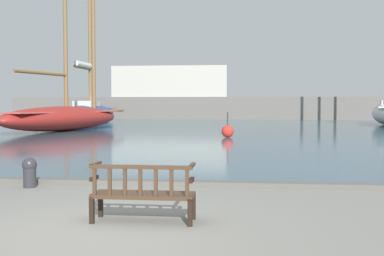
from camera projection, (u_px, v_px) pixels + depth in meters
ground_plane at (103, 230)px, 7.06m from camera, size 160.00×160.00×0.00m
harbor_water at (224, 121)px, 50.75m from camera, size 100.00×80.00×0.08m
quay_edge_kerb at (153, 183)px, 10.88m from camera, size 40.00×0.30×0.12m
park_bench at (143, 192)px, 7.51m from camera, size 1.60×0.53×0.92m
sailboat_centre_channel at (64, 115)px, 31.61m from camera, size 6.03×12.71×13.97m
sailboat_distant_harbor at (89, 110)px, 47.90m from camera, size 3.76×11.39×15.40m
mooring_bollard at (30, 171)px, 10.64m from camera, size 0.32×0.32×0.66m
channel_buoy at (228, 131)px, 25.25m from camera, size 0.64×0.64×1.34m
far_breakwater at (213, 102)px, 55.58m from camera, size 50.49×2.40×6.23m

